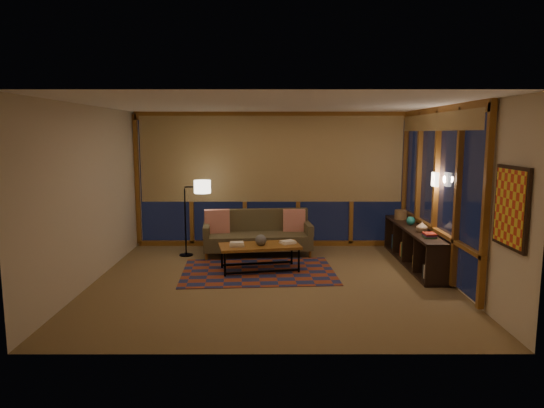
{
  "coord_description": "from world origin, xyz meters",
  "views": [
    {
      "loc": [
        0.0,
        -7.26,
        2.28
      ],
      "look_at": [
        0.01,
        0.45,
        1.15
      ],
      "focal_mm": 32.0,
      "sensor_mm": 36.0,
      "label": 1
    }
  ],
  "objects_px": {
    "sofa": "(257,233)",
    "floor_lamp": "(185,218)",
    "coffee_table": "(260,258)",
    "bookshelf": "(414,246)"
  },
  "relations": [
    {
      "from": "sofa",
      "to": "coffee_table",
      "type": "bearing_deg",
      "value": -91.96
    },
    {
      "from": "coffee_table",
      "to": "floor_lamp",
      "type": "height_order",
      "value": "floor_lamp"
    },
    {
      "from": "bookshelf",
      "to": "sofa",
      "type": "bearing_deg",
      "value": 166.07
    },
    {
      "from": "sofa",
      "to": "coffee_table",
      "type": "relative_size",
      "value": 1.51
    },
    {
      "from": "sofa",
      "to": "floor_lamp",
      "type": "height_order",
      "value": "floor_lamp"
    },
    {
      "from": "sofa",
      "to": "floor_lamp",
      "type": "bearing_deg",
      "value": 176.59
    },
    {
      "from": "floor_lamp",
      "to": "coffee_table",
      "type": "bearing_deg",
      "value": -44.82
    },
    {
      "from": "coffee_table",
      "to": "floor_lamp",
      "type": "relative_size",
      "value": 0.93
    },
    {
      "from": "sofa",
      "to": "bookshelf",
      "type": "xyz_separation_m",
      "value": [
        2.75,
        -0.68,
        -0.08
      ]
    },
    {
      "from": "floor_lamp",
      "to": "bookshelf",
      "type": "xyz_separation_m",
      "value": [
        4.1,
        -0.63,
        -0.38
      ]
    }
  ]
}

